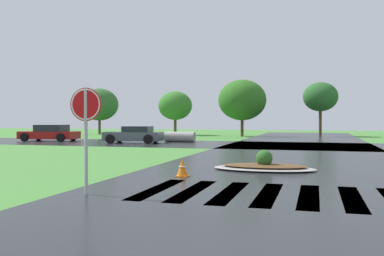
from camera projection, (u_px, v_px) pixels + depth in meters
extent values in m
cube|color=#232628|center=(282.00, 173.00, 13.76)|extent=(9.31, 80.00, 0.01)
cube|color=#232628|center=(299.00, 146.00, 27.33)|extent=(90.00, 8.38, 0.01)
cube|color=white|center=(158.00, 189.00, 10.61)|extent=(0.45, 3.27, 0.01)
cube|color=white|center=(193.00, 191.00, 10.36)|extent=(0.45, 3.27, 0.01)
cube|color=white|center=(230.00, 192.00, 10.11)|extent=(0.45, 3.27, 0.01)
cube|color=white|center=(268.00, 194.00, 9.86)|extent=(0.45, 3.27, 0.01)
cube|color=white|center=(309.00, 196.00, 9.61)|extent=(0.45, 3.27, 0.01)
cube|color=white|center=(352.00, 198.00, 9.37)|extent=(0.45, 3.27, 0.01)
cylinder|color=#B2B5BA|center=(86.00, 143.00, 9.81)|extent=(0.08, 0.08, 2.38)
cylinder|color=red|center=(86.00, 104.00, 9.79)|extent=(0.76, 0.07, 0.76)
torus|color=white|center=(86.00, 104.00, 9.79)|extent=(0.73, 0.08, 0.73)
ellipsoid|color=#9E9B93|center=(264.00, 168.00, 14.49)|extent=(3.43, 1.77, 0.12)
ellipsoid|color=brown|center=(264.00, 166.00, 14.49)|extent=(2.81, 1.45, 0.10)
sphere|color=#2D6023|center=(264.00, 158.00, 14.48)|extent=(0.56, 0.56, 0.56)
cube|color=maroon|center=(49.00, 135.00, 33.20)|extent=(4.51, 2.20, 0.57)
cube|color=#1E232B|center=(52.00, 128.00, 33.15)|extent=(2.31, 1.81, 0.51)
cylinder|color=black|center=(25.00, 137.00, 32.55)|extent=(0.66, 0.27, 0.64)
cylinder|color=black|center=(39.00, 136.00, 34.45)|extent=(0.66, 0.27, 0.64)
cylinder|color=black|center=(61.00, 137.00, 31.96)|extent=(0.66, 0.27, 0.64)
cylinder|color=black|center=(73.00, 136.00, 33.86)|extent=(0.66, 0.27, 0.64)
cube|color=#4C545B|center=(133.00, 136.00, 30.33)|extent=(4.15, 2.12, 0.62)
cube|color=#1E232B|center=(138.00, 129.00, 30.26)|extent=(2.02, 1.71, 0.40)
cylinder|color=black|center=(110.00, 139.00, 29.69)|extent=(0.66, 0.28, 0.64)
cylinder|color=black|center=(119.00, 138.00, 31.48)|extent=(0.66, 0.28, 0.64)
cylinder|color=black|center=(148.00, 139.00, 29.19)|extent=(0.66, 0.28, 0.64)
cylinder|color=black|center=(155.00, 138.00, 30.97)|extent=(0.66, 0.28, 0.64)
cylinder|color=#9E9B93|center=(174.00, 137.00, 31.69)|extent=(1.35, 0.77, 0.76)
cylinder|color=#9E9B93|center=(186.00, 137.00, 31.45)|extent=(1.35, 0.77, 0.76)
cone|color=orange|center=(182.00, 168.00, 12.85)|extent=(0.35, 0.35, 0.54)
torus|color=white|center=(182.00, 167.00, 12.85)|extent=(0.22, 0.22, 0.04)
cube|color=orange|center=(182.00, 176.00, 12.86)|extent=(0.36, 0.36, 0.03)
cylinder|color=#4C3823|center=(100.00, 126.00, 47.65)|extent=(0.28, 0.28, 1.81)
ellipsoid|color=#305F2B|center=(99.00, 105.00, 47.60)|extent=(4.17, 4.17, 3.55)
cylinder|color=#4C3823|center=(175.00, 126.00, 44.75)|extent=(0.28, 0.28, 1.84)
ellipsoid|color=#367629|center=(175.00, 106.00, 44.70)|extent=(3.50, 3.50, 2.98)
cylinder|color=#4C3823|center=(242.00, 127.00, 41.32)|extent=(0.28, 0.28, 1.89)
ellipsoid|color=#2F6820|center=(242.00, 100.00, 41.27)|extent=(4.59, 4.59, 3.90)
cylinder|color=#4C3823|center=(320.00, 122.00, 41.86)|extent=(0.28, 0.28, 2.67)
ellipsoid|color=#285D28|center=(320.00, 97.00, 41.80)|extent=(3.33, 3.33, 2.83)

